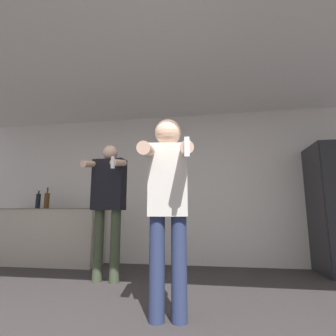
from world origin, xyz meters
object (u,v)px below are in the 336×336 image
(bottle_dark_rum, at_px, (47,200))
(person_man_side, at_px, (108,198))
(bottle_tall_gin, at_px, (93,202))
(bottle_amber_bourbon, at_px, (38,201))
(person_woman_foreground, at_px, (168,195))

(bottle_dark_rum, xyz_separation_m, person_man_side, (1.46, -0.87, -0.03))
(bottle_tall_gin, distance_m, bottle_dark_rum, 0.85)
(bottle_amber_bourbon, xyz_separation_m, person_woman_foreground, (2.57, -1.94, -0.07))
(bottle_dark_rum, bearing_deg, bottle_tall_gin, -0.00)
(bottle_tall_gin, xyz_separation_m, person_man_side, (0.61, -0.87, 0.01))
(person_woman_foreground, bearing_deg, bottle_tall_gin, 128.91)
(person_man_side, bearing_deg, bottle_amber_bourbon, 151.77)
(bottle_tall_gin, distance_m, person_man_side, 1.06)
(person_man_side, bearing_deg, bottle_tall_gin, 125.13)
(bottle_dark_rum, height_order, person_man_side, person_man_side)
(bottle_tall_gin, height_order, person_man_side, person_man_side)
(person_woman_foreground, bearing_deg, person_man_side, 131.70)
(bottle_tall_gin, distance_m, person_woman_foreground, 2.49)
(bottle_dark_rum, distance_m, person_woman_foreground, 3.10)
(bottle_amber_bourbon, distance_m, bottle_dark_rum, 0.16)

